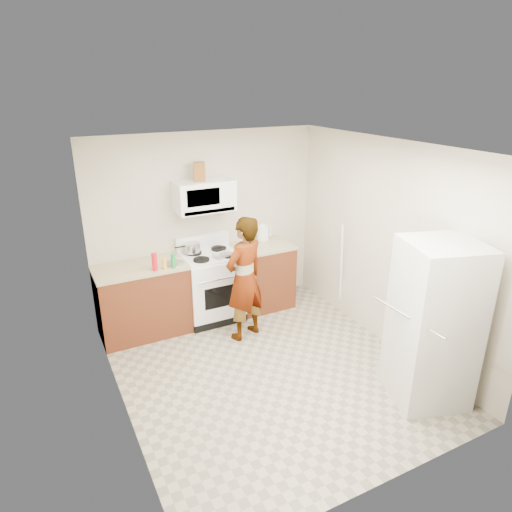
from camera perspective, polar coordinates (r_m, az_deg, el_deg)
floor at (r=5.38m, az=1.68°, el=-14.09°), size 3.60×3.60×0.00m
back_wall at (r=6.30m, az=-6.06°, el=3.94°), size 3.20×0.02×2.50m
right_wall at (r=5.66m, az=16.09°, el=1.20°), size 0.02×3.60×2.50m
cabinet_left at (r=6.05m, az=-13.95°, el=-5.51°), size 1.12×0.62×0.90m
counter_left at (r=5.86m, az=-14.35°, el=-1.42°), size 1.14×0.64×0.03m
cabinet_right at (r=6.58m, az=0.69°, el=-2.59°), size 0.80×0.62×0.90m
counter_right at (r=6.41m, az=0.71°, el=1.24°), size 0.82×0.64×0.03m
gas_range at (r=6.27m, az=-5.61°, el=-3.62°), size 0.76×0.65×1.13m
microwave at (r=5.98m, az=-6.49°, el=7.47°), size 0.76×0.38×0.40m
person at (r=5.65m, az=-1.45°, el=-2.87°), size 0.68×0.56×1.60m
fridge at (r=4.89m, az=21.31°, el=-7.88°), size 0.88×0.88×1.70m
kettle at (r=6.60m, az=0.88°, el=2.95°), size 0.22×0.22×0.21m
jug at (r=5.88m, az=-7.09°, el=10.41°), size 0.17×0.17×0.24m
saucepan at (r=6.13m, az=-8.02°, el=1.02°), size 0.23×0.23×0.12m
tray at (r=6.00m, az=-4.17°, el=0.13°), size 0.27×0.20×0.05m
bottle_spray at (r=5.65m, az=-12.57°, el=-0.72°), size 0.07×0.07×0.22m
bottle_hot_sauce at (r=5.67m, az=-11.38°, el=-0.92°), size 0.06×0.06×0.15m
bottle_green_cap at (r=5.69m, az=-10.31°, el=-0.61°), size 0.07×0.07×0.18m
pot_lid at (r=5.87m, az=-10.24°, el=-0.80°), size 0.33×0.33×0.01m
broom at (r=6.37m, az=10.60°, el=-1.60°), size 0.23×0.21×1.33m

